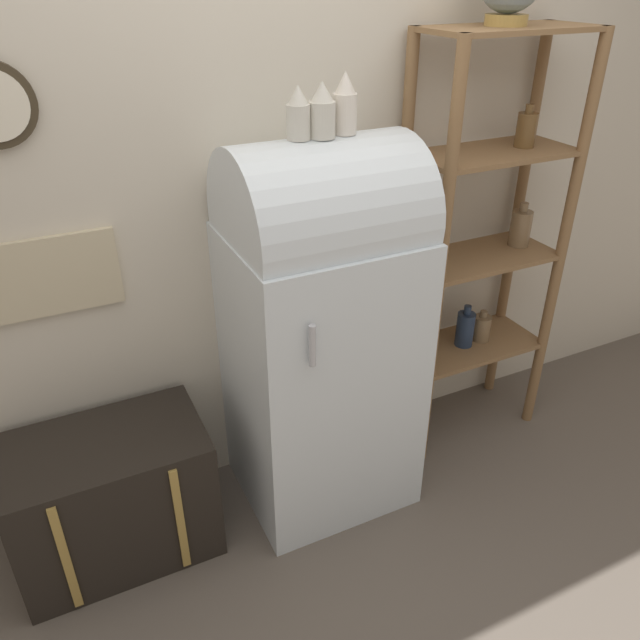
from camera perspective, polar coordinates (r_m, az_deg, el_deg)
The scene contains 8 objects.
ground_plane at distance 2.81m, azimuth 2.49°, elevation -17.82°, with size 12.00×12.00×0.00m, color #60564C.
wall_back at distance 2.52m, azimuth -3.30°, elevation 13.02°, with size 7.00×0.09×2.70m.
refrigerator at distance 2.47m, azimuth 0.13°, elevation -0.93°, with size 0.69×0.63×1.57m.
suitcase_trunk at distance 2.64m, azimuth -18.35°, elevation -15.07°, with size 0.73×0.46×0.55m.
shelf_unit at distance 2.88m, azimuth 14.84°, elevation 7.54°, with size 0.72×0.36×1.87m.
vase_left at distance 2.14m, azimuth -2.00°, elevation 18.27°, with size 0.08×0.08×0.17m.
vase_center at distance 2.16m, azimuth 0.24°, elevation 18.49°, with size 0.09×0.09×0.18m.
vase_right at distance 2.21m, azimuth 2.30°, elevation 19.04°, with size 0.08×0.08×0.20m.
Camera 1 is at (-0.93, -1.65, 2.07)m, focal length 35.00 mm.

